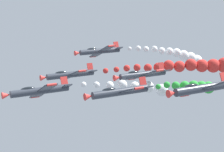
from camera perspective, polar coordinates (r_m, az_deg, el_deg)
airplane_lead at (r=58.48m, az=-10.91°, el=-2.19°), size 8.82×10.35×4.36m
smoke_trail_lead at (r=63.88m, az=4.28°, el=-1.71°), size 4.75×14.59×3.34m
airplane_left_inner at (r=55.15m, az=1.10°, el=-2.38°), size 9.08×10.35×3.68m
smoke_trail_left_inner at (r=63.57m, az=12.45°, el=-1.56°), size 2.19×11.82×3.05m
airplane_right_inner at (r=69.49m, az=-6.38°, el=0.21°), size 9.11×10.35×3.61m
smoke_trail_right_inner at (r=79.79m, az=13.62°, el=1.50°), size 10.07×28.62×3.30m
airplane_left_outer at (r=65.86m, az=4.52°, el=0.23°), size 9.09×10.35×3.65m
airplane_right_outer at (r=51.62m, az=13.32°, el=-1.81°), size 8.83×10.35×4.34m
airplane_trailing at (r=79.49m, az=-1.94°, el=3.76°), size 8.99×10.35×3.94m
smoke_trail_trailing at (r=92.53m, az=10.52°, el=2.98°), size 3.03×21.71×6.47m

